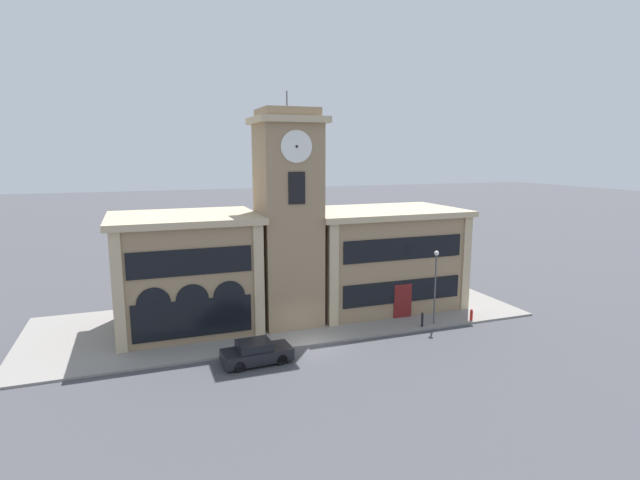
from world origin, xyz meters
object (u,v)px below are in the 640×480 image
parked_car_near (256,352)px  fire_hydrant (471,315)px  street_lamp (436,276)px  bollard (422,320)px

parked_car_near → fire_hydrant: bearing=2.4°
street_lamp → bollard: bearing=-169.1°
parked_car_near → street_lamp: (13.93, 2.06, 3.06)m
parked_car_near → bollard: 12.94m
fire_hydrant → street_lamp: bearing=174.3°
street_lamp → fire_hydrant: 4.50m
street_lamp → fire_hydrant: street_lamp is taller
parked_car_near → fire_hydrant: size_ratio=4.94×
parked_car_near → fire_hydrant: parked_car_near is taller
parked_car_near → street_lamp: bearing=5.0°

